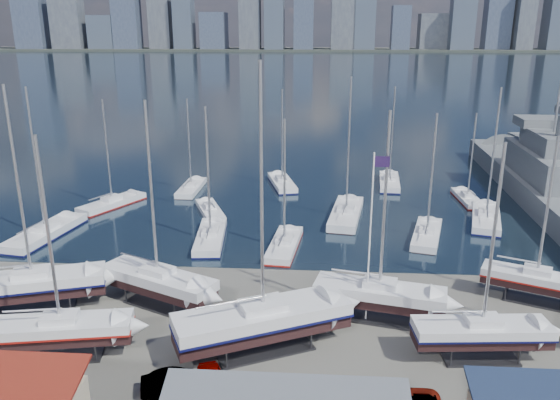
# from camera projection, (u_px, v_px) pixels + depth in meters

# --- Properties ---
(ground) EXTENTS (1400.00, 1400.00, 0.00)m
(ground) POSITION_uv_depth(u_px,v_px,m) (296.00, 326.00, 41.16)
(ground) COLOR #605E59
(ground) RESTS_ON ground
(water) EXTENTS (1400.00, 600.00, 0.40)m
(water) POSITION_uv_depth(u_px,v_px,m) (316.00, 67.00, 336.43)
(water) COLOR #182437
(water) RESTS_ON ground
(far_shore) EXTENTS (1400.00, 80.00, 2.20)m
(far_shore) POSITION_uv_depth(u_px,v_px,m) (318.00, 50.00, 583.68)
(far_shore) COLOR #2D332D
(far_shore) RESTS_ON ground
(skyline) EXTENTS (639.14, 43.80, 107.69)m
(skyline) POSITION_uv_depth(u_px,v_px,m) (311.00, 12.00, 566.93)
(skyline) COLOR #475166
(skyline) RESTS_ON far_shore
(sailboat_cradle_0) EXTENTS (11.45, 6.43, 17.70)m
(sailboat_cradle_0) POSITION_uv_depth(u_px,v_px,m) (33.00, 284.00, 43.02)
(sailboat_cradle_0) COLOR #2D2D33
(sailboat_cradle_0) RESTS_ON ground
(sailboat_cradle_1) EXTENTS (9.77, 4.32, 15.32)m
(sailboat_cradle_1) POSITION_uv_depth(u_px,v_px,m) (61.00, 329.00, 36.79)
(sailboat_cradle_1) COLOR #2D2D33
(sailboat_cradle_1) RESTS_ON ground
(sailboat_cradle_2) EXTENTS (10.37, 6.98, 16.52)m
(sailboat_cradle_2) POSITION_uv_depth(u_px,v_px,m) (158.00, 281.00, 43.73)
(sailboat_cradle_2) COLOR #2D2D33
(sailboat_cradle_2) RESTS_ON ground
(sailboat_cradle_3) EXTENTS (12.63, 8.44, 19.66)m
(sailboat_cradle_3) POSITION_uv_depth(u_px,v_px,m) (263.00, 320.00, 37.55)
(sailboat_cradle_3) COLOR #2D2D33
(sailboat_cradle_3) RESTS_ON ground
(sailboat_cradle_4) EXTENTS (10.22, 4.89, 16.08)m
(sailboat_cradle_4) POSITION_uv_depth(u_px,v_px,m) (379.00, 294.00, 41.57)
(sailboat_cradle_4) COLOR #2D2D33
(sailboat_cradle_4) RESTS_ON ground
(sailboat_cradle_5) EXTENTS (9.37, 3.35, 14.92)m
(sailboat_cradle_5) POSITION_uv_depth(u_px,v_px,m) (482.00, 332.00, 36.53)
(sailboat_cradle_5) COLOR #2D2D33
(sailboat_cradle_5) RESTS_ON ground
(sailboat_cradle_6) EXTENTS (8.67, 5.65, 13.83)m
(sailboat_cradle_6) POSITION_uv_depth(u_px,v_px,m) (536.00, 280.00, 44.25)
(sailboat_cradle_6) COLOR #2D2D33
(sailboat_cradle_6) RESTS_ON ground
(sailboat_moored_0) EXTENTS (5.00, 11.58, 16.76)m
(sailboat_moored_0) POSITION_uv_depth(u_px,v_px,m) (46.00, 235.00, 58.66)
(sailboat_moored_0) COLOR black
(sailboat_moored_0) RESTS_ON water
(sailboat_moored_1) EXTENTS (6.71, 9.56, 14.08)m
(sailboat_moored_1) POSITION_uv_depth(u_px,v_px,m) (112.00, 204.00, 68.90)
(sailboat_moored_1) COLOR black
(sailboat_moored_1) RESTS_ON water
(sailboat_moored_2) EXTENTS (2.62, 8.84, 13.28)m
(sailboat_moored_2) POSITION_uv_depth(u_px,v_px,m) (191.00, 189.00, 75.60)
(sailboat_moored_2) COLOR black
(sailboat_moored_2) RESTS_ON water
(sailboat_moored_3) EXTENTS (3.70, 10.16, 14.86)m
(sailboat_moored_3) POSITION_uv_depth(u_px,v_px,m) (211.00, 239.00, 57.53)
(sailboat_moored_3) COLOR black
(sailboat_moored_3) RESTS_ON water
(sailboat_moored_4) EXTENTS (5.01, 8.14, 11.91)m
(sailboat_moored_4) POSITION_uv_depth(u_px,v_px,m) (210.00, 211.00, 66.38)
(sailboat_moored_4) COLOR black
(sailboat_moored_4) RESTS_ON water
(sailboat_moored_5) EXTENTS (5.00, 9.94, 14.32)m
(sailboat_moored_5) POSITION_uv_depth(u_px,v_px,m) (282.00, 184.00, 78.03)
(sailboat_moored_5) COLOR black
(sailboat_moored_5) RESTS_ON water
(sailboat_moored_6) EXTENTS (3.56, 9.53, 13.92)m
(sailboat_moored_6) POSITION_uv_depth(u_px,v_px,m) (284.00, 246.00, 55.50)
(sailboat_moored_6) COLOR black
(sailboat_moored_6) RESTS_ON water
(sailboat_moored_7) EXTENTS (4.88, 11.78, 17.25)m
(sailboat_moored_7) POSITION_uv_depth(u_px,v_px,m) (346.00, 216.00, 64.64)
(sailboat_moored_7) COLOR black
(sailboat_moored_7) RESTS_ON water
(sailboat_moored_8) EXTENTS (3.66, 10.01, 14.64)m
(sailboat_moored_8) POSITION_uv_depth(u_px,v_px,m) (389.00, 183.00, 78.41)
(sailboat_moored_8) COLOR black
(sailboat_moored_8) RESTS_ON water
(sailboat_moored_9) EXTENTS (4.92, 9.67, 14.06)m
(sailboat_moored_9) POSITION_uv_depth(u_px,v_px,m) (427.00, 236.00, 58.30)
(sailboat_moored_9) COLOR black
(sailboat_moored_9) RESTS_ON water
(sailboat_moored_10) EXTENTS (5.78, 11.23, 16.16)m
(sailboat_moored_10) POSITION_uv_depth(u_px,v_px,m) (486.00, 219.00, 63.38)
(sailboat_moored_10) COLOR black
(sailboat_moored_10) RESTS_ON water
(sailboat_moored_11) EXTENTS (2.59, 8.14, 12.04)m
(sailboat_moored_11) POSITION_uv_depth(u_px,v_px,m) (467.00, 199.00, 71.00)
(sailboat_moored_11) COLOR black
(sailboat_moored_11) RESTS_ON water
(naval_ship_east) EXTENTS (10.74, 52.61, 18.71)m
(naval_ship_east) POSITION_uv_depth(u_px,v_px,m) (545.00, 186.00, 71.84)
(naval_ship_east) COLOR #5A6064
(naval_ship_east) RESTS_ON water
(car_a) EXTENTS (2.84, 4.25, 1.34)m
(car_a) POSITION_uv_depth(u_px,v_px,m) (212.00, 383.00, 33.37)
(car_a) COLOR gray
(car_a) RESTS_ON ground
(car_b) EXTENTS (4.45, 2.58, 1.39)m
(car_b) POSITION_uv_depth(u_px,v_px,m) (176.00, 382.00, 33.43)
(car_b) COLOR gray
(car_b) RESTS_ON ground
(flagpole) EXTENTS (1.16, 0.12, 13.20)m
(flagpole) POSITION_uv_depth(u_px,v_px,m) (372.00, 227.00, 39.61)
(flagpole) COLOR white
(flagpole) RESTS_ON ground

